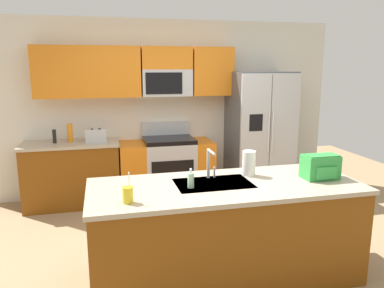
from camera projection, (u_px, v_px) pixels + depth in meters
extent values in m
plane|color=#997A56|center=(203.00, 253.00, 3.94)|extent=(9.00, 9.00, 0.00)
cube|color=silver|center=(167.00, 108.00, 5.72)|extent=(5.20, 0.10, 2.60)
cube|color=orange|center=(60.00, 72.00, 5.06)|extent=(0.70, 0.32, 0.70)
cube|color=orange|center=(113.00, 72.00, 5.22)|extent=(0.73, 0.32, 0.70)
cube|color=orange|center=(212.00, 71.00, 5.55)|extent=(0.61, 0.32, 0.70)
cube|color=#B7BABF|center=(166.00, 83.00, 5.43)|extent=(0.72, 0.32, 0.38)
cube|color=black|center=(164.00, 83.00, 5.26)|extent=(0.52, 0.01, 0.30)
cube|color=orange|center=(166.00, 58.00, 5.36)|extent=(0.72, 0.32, 0.32)
cube|color=brown|center=(72.00, 175.00, 5.24)|extent=(1.27, 0.60, 0.86)
cube|color=tan|center=(70.00, 144.00, 5.14)|extent=(1.30, 0.63, 0.04)
cube|color=#B7BABF|center=(169.00, 170.00, 5.56)|extent=(0.72, 0.60, 0.84)
cube|color=black|center=(173.00, 173.00, 5.26)|extent=(0.60, 0.01, 0.36)
cube|color=black|center=(169.00, 140.00, 5.46)|extent=(0.72, 0.60, 0.06)
cube|color=#B7BABF|center=(166.00, 128.00, 5.69)|extent=(0.72, 0.06, 0.20)
cube|color=orange|center=(133.00, 172.00, 5.43)|extent=(0.36, 0.60, 0.84)
cube|color=orange|center=(202.00, 167.00, 5.67)|extent=(0.28, 0.60, 0.84)
cube|color=#4C4F54|center=(259.00, 133.00, 5.73)|extent=(0.90, 0.70, 1.85)
cube|color=#B7BABF|center=(255.00, 138.00, 5.32)|extent=(0.44, 0.04, 1.81)
cube|color=#B7BABF|center=(284.00, 137.00, 5.43)|extent=(0.44, 0.04, 1.81)
cylinder|color=silver|center=(269.00, 131.00, 5.32)|extent=(0.02, 0.02, 0.60)
cylinder|color=silver|center=(273.00, 131.00, 5.34)|extent=(0.02, 0.02, 0.60)
cube|color=black|center=(256.00, 123.00, 5.26)|extent=(0.20, 0.00, 0.24)
cube|color=brown|center=(225.00, 233.00, 3.42)|extent=(2.38, 0.91, 0.86)
cube|color=tan|center=(226.00, 186.00, 3.33)|extent=(2.42, 0.95, 0.04)
cube|color=#B7BABF|center=(213.00, 185.00, 3.35)|extent=(0.68, 0.44, 0.03)
cube|color=#B7BABF|center=(96.00, 135.00, 5.16)|extent=(0.28, 0.16, 0.18)
cube|color=black|center=(92.00, 129.00, 5.13)|extent=(0.03, 0.11, 0.01)
cube|color=black|center=(99.00, 129.00, 5.15)|extent=(0.03, 0.11, 0.01)
cylinder|color=black|center=(54.00, 136.00, 5.08)|extent=(0.05, 0.05, 0.19)
cylinder|color=orange|center=(70.00, 133.00, 5.14)|extent=(0.07, 0.07, 0.25)
cylinder|color=#B7BABF|center=(208.00, 163.00, 3.48)|extent=(0.03, 0.03, 0.28)
cylinder|color=#B7BABF|center=(211.00, 152.00, 3.36)|extent=(0.02, 0.20, 0.02)
cylinder|color=#B7BABF|center=(214.00, 172.00, 3.52)|extent=(0.02, 0.02, 0.10)
cylinder|color=yellow|center=(128.00, 195.00, 2.86)|extent=(0.08, 0.08, 0.13)
cylinder|color=white|center=(129.00, 180.00, 2.84)|extent=(0.01, 0.03, 0.14)
cylinder|color=#A5D8B2|center=(191.00, 180.00, 3.21)|extent=(0.06, 0.06, 0.13)
cylinder|color=white|center=(191.00, 171.00, 3.20)|extent=(0.02, 0.02, 0.04)
cylinder|color=white|center=(249.00, 163.00, 3.56)|extent=(0.12, 0.12, 0.24)
cube|color=green|center=(320.00, 167.00, 3.48)|extent=(0.32, 0.20, 0.22)
cube|color=#2B8238|center=(322.00, 156.00, 3.44)|extent=(0.30, 0.14, 0.03)
cube|color=green|center=(326.00, 173.00, 3.38)|extent=(0.20, 0.03, 0.11)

